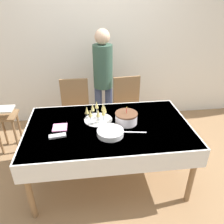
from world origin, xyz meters
TOP-DOWN VIEW (x-y plane):
  - ground_plane at (0.00, 0.00)m, footprint 12.00×12.00m
  - wall_back at (0.00, 1.56)m, footprint 8.00×0.05m
  - dining_table at (0.00, 0.00)m, footprint 1.78×1.06m
  - dining_chair_far_left at (-0.39, 0.85)m, footprint 0.42×0.42m
  - dining_chair_far_right at (0.39, 0.85)m, footprint 0.46×0.46m
  - birthday_cake at (0.20, 0.03)m, footprint 0.24×0.24m
  - champagne_tray at (-0.11, 0.14)m, footprint 0.32×0.32m
  - plate_stack_main at (0.00, -0.18)m, footprint 0.27×0.27m
  - cake_knife at (0.23, -0.16)m, footprint 0.30×0.07m
  - fork_pile at (-0.53, -0.14)m, footprint 0.18×0.08m
  - napkin_pile at (-0.52, 0.02)m, footprint 0.15×0.15m
  - person_standing at (0.04, 1.05)m, footprint 0.28×0.28m
  - high_chair at (-1.33, 0.72)m, footprint 0.33×0.35m

SIDE VIEW (x-z plane):
  - ground_plane at x=0.00m, z-range 0.00..0.00m
  - high_chair at x=-1.33m, z-range 0.13..0.84m
  - dining_chair_far_left at x=-0.39m, z-range 0.04..1.00m
  - dining_chair_far_right at x=0.39m, z-range 0.04..1.00m
  - dining_table at x=0.00m, z-range 0.27..1.02m
  - cake_knife at x=0.23m, z-range 0.75..0.75m
  - napkin_pile at x=-0.52m, z-range 0.75..0.76m
  - fork_pile at x=-0.53m, z-range 0.75..0.77m
  - plate_stack_main at x=0.00m, z-range 0.75..0.81m
  - birthday_cake at x=0.20m, z-range 0.71..0.91m
  - champagne_tray at x=-0.11m, z-range 0.75..0.93m
  - person_standing at x=0.04m, z-range 0.16..1.77m
  - wall_back at x=0.00m, z-range 0.00..2.70m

